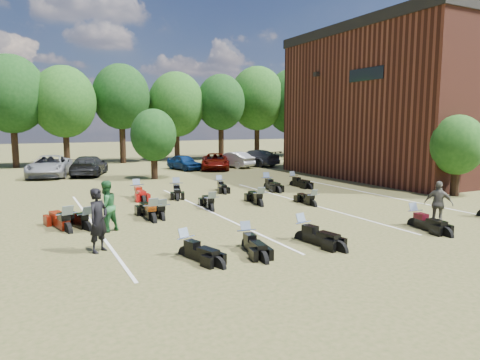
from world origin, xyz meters
TOP-DOWN VIEW (x-y plane):
  - ground at (0.00, 0.00)m, footprint 160.00×160.00m
  - car_2 at (-8.54, 20.21)m, footprint 3.86×6.12m
  - car_3 at (-5.84, 19.66)m, footprint 3.70×5.53m
  - car_4 at (1.87, 20.11)m, footprint 2.28×4.02m
  - car_5 at (6.48, 20.16)m, footprint 2.77×4.45m
  - car_6 at (4.34, 19.21)m, footprint 4.05×5.44m
  - car_7 at (8.87, 20.49)m, footprint 3.59×5.54m
  - person_black at (-8.37, -0.88)m, footprint 0.85×0.82m
  - person_green at (-7.74, 1.55)m, footprint 1.13×1.04m
  - person_grey at (3.65, -3.34)m, footprint 0.87×1.10m
  - motorcycle_1 at (-6.17, -2.46)m, footprint 1.22×2.13m
  - motorcycle_2 at (-2.08, -2.62)m, footprint 1.07×2.32m
  - motorcycle_3 at (-4.18, -2.54)m, footprint 0.95×2.14m
  - motorcycle_5 at (2.89, -2.92)m, footprint 1.01×2.27m
  - motorcycle_7 at (-9.00, 2.12)m, footprint 1.29×2.56m
  - motorcycle_8 at (-5.80, 2.34)m, footprint 0.83×2.45m
  - motorcycle_9 at (-8.35, 2.12)m, footprint 1.43×2.34m
  - motorcycle_10 at (-5.36, 2.55)m, footprint 0.90×2.21m
  - motorcycle_11 at (-2.85, 3.30)m, footprint 1.09×2.27m
  - motorcycle_12 at (-0.35, 3.25)m, footprint 1.19×2.40m
  - motorcycle_13 at (1.86, 2.06)m, footprint 0.87×2.06m
  - motorcycle_15 at (-4.97, 8.42)m, footprint 0.87×2.40m
  - motorcycle_16 at (-2.87, 8.14)m, footprint 1.40×2.49m
  - motorcycle_18 at (-0.03, 8.69)m, footprint 1.16×2.25m
  - motorcycle_19 at (2.77, 7.91)m, footprint 1.11×2.49m
  - motorcycle_20 at (4.84, 8.15)m, footprint 0.79×2.26m
  - brick_building at (22.00, 9.00)m, footprint 25.40×15.20m
  - tree_line at (-1.00, 29.00)m, footprint 56.00×6.00m
  - young_tree_near_building at (10.50, 1.00)m, footprint 2.80×2.80m
  - young_tree_midfield at (-2.00, 15.50)m, footprint 3.20×3.20m
  - parking_lines at (-3.00, 3.00)m, footprint 20.10×14.00m

SIDE VIEW (x-z plane):
  - ground at x=0.00m, z-range 0.00..0.00m
  - motorcycle_1 at x=-6.17m, z-range -0.57..0.57m
  - motorcycle_2 at x=-2.08m, z-range -0.62..0.62m
  - motorcycle_3 at x=-4.18m, z-range -0.57..0.57m
  - motorcycle_5 at x=2.89m, z-range -0.61..0.61m
  - motorcycle_7 at x=-9.00m, z-range -0.68..0.68m
  - motorcycle_8 at x=-5.80m, z-range -0.68..0.68m
  - motorcycle_9 at x=-8.35m, z-range -0.62..0.62m
  - motorcycle_10 at x=-5.36m, z-range -0.60..0.60m
  - motorcycle_11 at x=-2.85m, z-range -0.61..0.61m
  - motorcycle_12 at x=-0.35m, z-range -0.64..0.64m
  - motorcycle_13 at x=1.86m, z-range -0.56..0.56m
  - motorcycle_15 at x=-4.97m, z-range -0.66..0.66m
  - motorcycle_16 at x=-2.87m, z-range -0.66..0.66m
  - motorcycle_18 at x=-0.03m, z-range -0.60..0.60m
  - motorcycle_19 at x=2.77m, z-range -0.67..0.67m
  - motorcycle_20 at x=4.84m, z-range -0.62..0.62m
  - parking_lines at x=-3.00m, z-range 0.00..0.01m
  - car_4 at x=1.87m, z-range 0.00..1.29m
  - car_6 at x=4.34m, z-range 0.00..1.37m
  - car_5 at x=6.48m, z-range 0.00..1.38m
  - car_3 at x=-5.84m, z-range 0.00..1.49m
  - car_7 at x=8.87m, z-range 0.00..1.49m
  - car_2 at x=-8.54m, z-range 0.00..1.57m
  - person_grey at x=3.65m, z-range 0.00..1.74m
  - person_green at x=-7.74m, z-range 0.00..1.87m
  - person_black at x=-8.37m, z-range 0.00..1.96m
  - young_tree_near_building at x=10.50m, z-range 0.67..4.83m
  - young_tree_midfield at x=-2.00m, z-range 0.74..5.44m
  - brick_building at x=22.00m, z-range 0.01..10.71m
  - tree_line at x=-1.00m, z-range 1.42..11.20m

